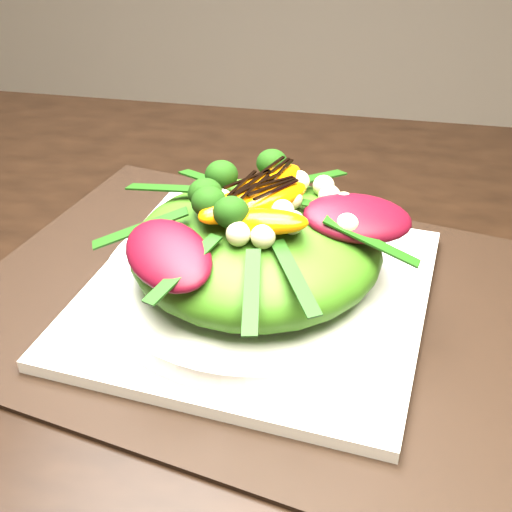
% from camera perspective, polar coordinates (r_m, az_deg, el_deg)
% --- Properties ---
extents(dining_table, '(1.60, 0.90, 0.75)m').
position_cam_1_polar(dining_table, '(0.65, -9.81, -3.94)').
color(dining_table, black).
rests_on(dining_table, floor).
extents(placemat, '(0.56, 0.47, 0.00)m').
position_cam_1_polar(placemat, '(0.60, 0.00, -3.76)').
color(placemat, black).
rests_on(placemat, dining_table).
extents(plate_base, '(0.32, 0.32, 0.01)m').
position_cam_1_polar(plate_base, '(0.60, 0.00, -3.19)').
color(plate_base, white).
rests_on(plate_base, placemat).
extents(salad_bowl, '(0.34, 0.34, 0.02)m').
position_cam_1_polar(salad_bowl, '(0.59, -0.00, -2.00)').
color(salad_bowl, silver).
rests_on(salad_bowl, plate_base).
extents(lettuce_mound, '(0.27, 0.27, 0.07)m').
position_cam_1_polar(lettuce_mound, '(0.57, 0.00, 0.74)').
color(lettuce_mound, '#386B14').
rests_on(lettuce_mound, salad_bowl).
extents(radicchio_leaf, '(0.10, 0.08, 0.02)m').
position_cam_1_polar(radicchio_leaf, '(0.55, 8.49, 3.16)').
color(radicchio_leaf, '#440713').
rests_on(radicchio_leaf, lettuce_mound).
extents(orange_segment, '(0.07, 0.06, 0.02)m').
position_cam_1_polar(orange_segment, '(0.58, -1.58, 6.23)').
color(orange_segment, '#DD6703').
rests_on(orange_segment, lettuce_mound).
extents(broccoli_floret, '(0.05, 0.05, 0.04)m').
position_cam_1_polar(broccoli_floret, '(0.58, -5.43, 6.60)').
color(broccoli_floret, black).
rests_on(broccoli_floret, lettuce_mound).
extents(macadamia_nut, '(0.02, 0.02, 0.02)m').
position_cam_1_polar(macadamia_nut, '(0.52, 1.81, 2.34)').
color(macadamia_nut, beige).
rests_on(macadamia_nut, lettuce_mound).
extents(balsamic_drizzle, '(0.04, 0.02, 0.00)m').
position_cam_1_polar(balsamic_drizzle, '(0.58, -1.59, 7.06)').
color(balsamic_drizzle, black).
rests_on(balsamic_drizzle, orange_segment).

